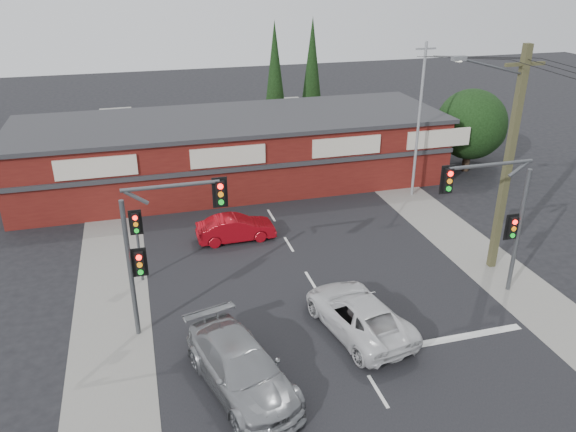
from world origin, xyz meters
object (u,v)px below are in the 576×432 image
object	(u,v)px
shop_building	(234,150)
utility_pole	(507,156)
red_sedan	(236,228)
silver_suv	(241,368)
white_suv	(358,314)

from	to	relation	value
shop_building	utility_pole	size ratio (longest dim) A/B	2.73
red_sedan	silver_suv	bearing A→B (deg)	169.38
silver_suv	red_sedan	world-z (taller)	silver_suv
white_suv	red_sedan	world-z (taller)	white_suv
white_suv	shop_building	distance (m)	17.13
silver_suv	shop_building	xyz separation A→B (m)	(3.28, 18.97, 1.33)
white_suv	shop_building	world-z (taller)	shop_building
white_suv	utility_pole	distance (m)	9.52
white_suv	silver_suv	world-z (taller)	silver_suv
silver_suv	red_sedan	bearing A→B (deg)	65.61
shop_building	utility_pole	distance (m)	17.15
white_suv	utility_pole	bearing A→B (deg)	-169.38
shop_building	white_suv	bearing A→B (deg)	-84.53
red_sedan	shop_building	world-z (taller)	shop_building
utility_pole	red_sedan	bearing A→B (deg)	151.64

